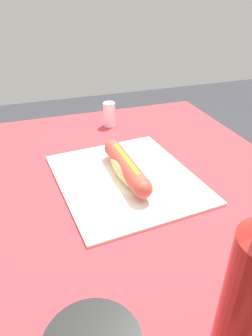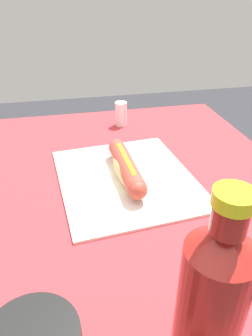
% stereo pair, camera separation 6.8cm
% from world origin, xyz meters
% --- Properties ---
extents(dining_table, '(0.97, 0.82, 0.78)m').
position_xyz_m(dining_table, '(0.00, 0.00, 0.62)').
color(dining_table, brown).
rests_on(dining_table, ground).
extents(paper_wrapper, '(0.36, 0.32, 0.01)m').
position_xyz_m(paper_wrapper, '(-0.06, 0.03, 0.78)').
color(paper_wrapper, silver).
rests_on(paper_wrapper, dining_table).
extents(hot_dog, '(0.22, 0.05, 0.05)m').
position_xyz_m(hot_dog, '(-0.06, 0.03, 0.81)').
color(hot_dog, '#E5BC75').
rests_on(hot_dog, paper_wrapper).
extents(soda_bottle, '(0.06, 0.06, 0.26)m').
position_xyz_m(soda_bottle, '(0.35, 0.02, 0.89)').
color(soda_bottle, maroon).
rests_on(soda_bottle, dining_table).
extents(salt_shaker, '(0.04, 0.04, 0.07)m').
position_xyz_m(salt_shaker, '(-0.36, 0.08, 0.82)').
color(salt_shaker, silver).
rests_on(salt_shaker, dining_table).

